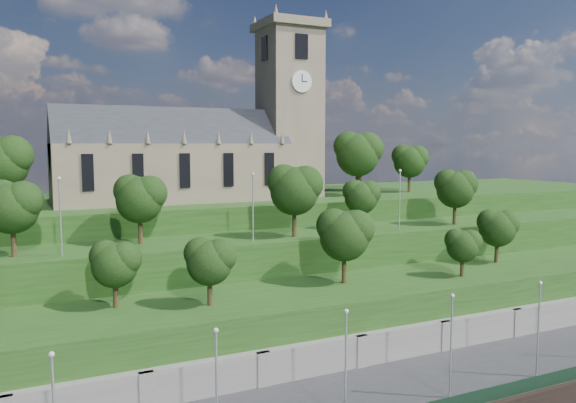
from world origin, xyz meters
TOP-DOWN VIEW (x-y plane):
  - retaining_wall at (0.00, 11.97)m, footprint 160.00×2.10m
  - embankment_lower at (0.00, 18.00)m, footprint 160.00×12.00m
  - embankment_upper at (0.00, 29.00)m, footprint 160.00×10.00m
  - hilltop at (0.00, 50.00)m, footprint 160.00×32.00m
  - church at (0.79, 45.98)m, footprint 38.60×12.35m
  - trees_lower at (2.03, 18.28)m, footprint 63.24×8.46m
  - trees_upper at (2.49, 28.04)m, footprint 59.72×8.43m
  - trees_hilltop at (0.82, 44.46)m, footprint 75.84×16.22m
  - lamp_posts_promenade at (-2.00, 2.50)m, footprint 60.36×0.36m
  - lamp_posts_upper at (0.00, 26.00)m, footprint 40.36×0.36m

SIDE VIEW (x-z plane):
  - retaining_wall at x=0.00m, z-range 0.00..5.00m
  - embankment_lower at x=0.00m, z-range 0.00..8.00m
  - embankment_upper at x=0.00m, z-range 0.00..12.00m
  - lamp_posts_promenade at x=-2.00m, z-range 2.62..11.42m
  - hilltop at x=0.00m, z-range 0.00..15.00m
  - trees_lower at x=2.03m, z-range 8.63..16.71m
  - lamp_posts_upper at x=0.00m, z-range 12.61..20.38m
  - trees_upper at x=2.49m, z-range 12.96..21.54m
  - trees_hilltop at x=0.82m, z-range 16.26..26.21m
  - church at x=0.79m, z-range 8.72..36.32m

